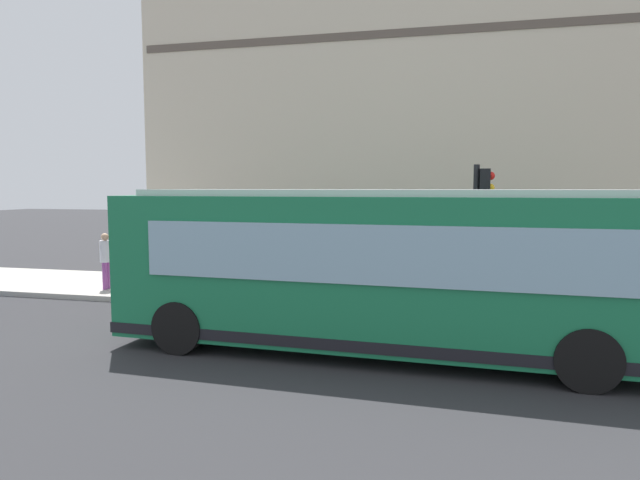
% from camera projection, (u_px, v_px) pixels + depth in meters
% --- Properties ---
extents(ground, '(120.00, 120.00, 0.00)m').
position_uv_depth(ground, '(345.00, 345.00, 10.99)').
color(ground, '#2D2D30').
extents(sidewalk_curb, '(3.99, 40.00, 0.15)m').
position_uv_depth(sidewalk_curb, '(377.00, 297.00, 15.43)').
color(sidewalk_curb, '#B2ADA3').
rests_on(sidewalk_curb, ground).
extents(building_corner, '(6.41, 16.45, 13.98)m').
position_uv_depth(building_corner, '(399.00, 78.00, 19.79)').
color(building_corner, beige).
rests_on(building_corner, ground).
extents(city_bus_nearside, '(2.99, 10.14, 3.07)m').
position_uv_depth(city_bus_nearside, '(380.00, 271.00, 10.42)').
color(city_bus_nearside, '#197247').
rests_on(city_bus_nearside, ground).
extents(traffic_light_near_corner, '(0.32, 0.49, 3.50)m').
position_uv_depth(traffic_light_near_corner, '(481.00, 209.00, 13.22)').
color(traffic_light_near_corner, black).
rests_on(traffic_light_near_corner, sidewalk_curb).
extents(fire_hydrant, '(0.35, 0.35, 0.74)m').
position_uv_depth(fire_hydrant, '(515.00, 297.00, 13.27)').
color(fire_hydrant, red).
rests_on(fire_hydrant, sidewalk_curb).
extents(pedestrian_near_hydrant, '(0.32, 0.32, 1.81)m').
position_uv_depth(pedestrian_near_hydrant, '(265.00, 256.00, 15.58)').
color(pedestrian_near_hydrant, silver).
rests_on(pedestrian_near_hydrant, sidewalk_curb).
extents(pedestrian_near_building_entrance, '(0.32, 0.32, 1.64)m').
position_uv_depth(pedestrian_near_building_entrance, '(106.00, 257.00, 16.24)').
color(pedestrian_near_building_entrance, '#8C3F8C').
rests_on(pedestrian_near_building_entrance, sidewalk_curb).
extents(pedestrian_by_light_pole, '(0.32, 0.32, 1.54)m').
position_uv_depth(pedestrian_by_light_pole, '(639.00, 275.00, 13.33)').
color(pedestrian_by_light_pole, '#8C3F8C').
rests_on(pedestrian_by_light_pole, sidewalk_curb).
extents(pedestrian_walking_along_curb, '(0.32, 0.32, 1.59)m').
position_uv_depth(pedestrian_walking_along_curb, '(387.00, 258.00, 16.36)').
color(pedestrian_walking_along_curb, black).
rests_on(pedestrian_walking_along_curb, sidewalk_curb).
extents(newspaper_vending_box, '(0.44, 0.42, 0.90)m').
position_uv_depth(newspaper_vending_box, '(588.00, 283.00, 14.71)').
color(newspaper_vending_box, '#197233').
rests_on(newspaper_vending_box, sidewalk_curb).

